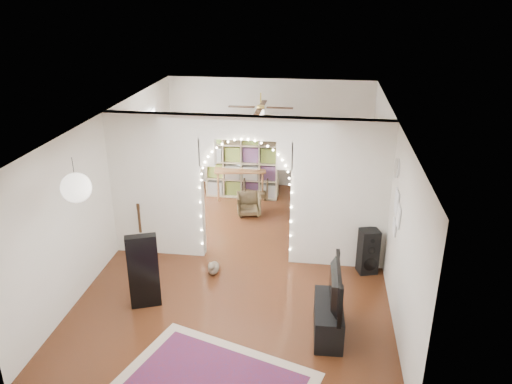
# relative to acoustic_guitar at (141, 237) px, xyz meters

# --- Properties ---
(floor) EXTENTS (7.50, 7.50, 0.00)m
(floor) POSITION_rel_acoustic_guitar_xyz_m (1.95, 0.25, -0.40)
(floor) COLOR black
(floor) RESTS_ON ground
(ceiling) EXTENTS (5.00, 7.50, 0.02)m
(ceiling) POSITION_rel_acoustic_guitar_xyz_m (1.95, 0.25, 2.30)
(ceiling) COLOR white
(ceiling) RESTS_ON wall_back
(wall_back) EXTENTS (5.00, 0.02, 2.70)m
(wall_back) POSITION_rel_acoustic_guitar_xyz_m (1.95, 4.00, 0.95)
(wall_back) COLOR silver
(wall_back) RESTS_ON floor
(wall_front) EXTENTS (5.00, 0.02, 2.70)m
(wall_front) POSITION_rel_acoustic_guitar_xyz_m (1.95, -3.50, 0.95)
(wall_front) COLOR silver
(wall_front) RESTS_ON floor
(wall_left) EXTENTS (0.02, 7.50, 2.70)m
(wall_left) POSITION_rel_acoustic_guitar_xyz_m (-0.55, 0.25, 0.95)
(wall_left) COLOR silver
(wall_left) RESTS_ON floor
(wall_right) EXTENTS (0.02, 7.50, 2.70)m
(wall_right) POSITION_rel_acoustic_guitar_xyz_m (4.45, 0.25, 0.95)
(wall_right) COLOR silver
(wall_right) RESTS_ON floor
(divider_wall) EXTENTS (5.00, 0.20, 2.70)m
(divider_wall) POSITION_rel_acoustic_guitar_xyz_m (1.95, 0.25, 1.03)
(divider_wall) COLOR silver
(divider_wall) RESTS_ON floor
(fairy_lights) EXTENTS (1.64, 0.04, 1.60)m
(fairy_lights) POSITION_rel_acoustic_guitar_xyz_m (1.95, 0.12, 1.15)
(fairy_lights) COLOR #FFEABF
(fairy_lights) RESTS_ON divider_wall
(window) EXTENTS (0.04, 1.20, 1.40)m
(window) POSITION_rel_acoustic_guitar_xyz_m (-0.52, 2.05, 1.10)
(window) COLOR white
(window) RESTS_ON wall_left
(wall_clock) EXTENTS (0.03, 0.31, 0.31)m
(wall_clock) POSITION_rel_acoustic_guitar_xyz_m (4.43, -0.35, 1.70)
(wall_clock) COLOR white
(wall_clock) RESTS_ON wall_right
(picture_frames) EXTENTS (0.02, 0.50, 0.70)m
(picture_frames) POSITION_rel_acoustic_guitar_xyz_m (4.43, -0.75, 1.10)
(picture_frames) COLOR white
(picture_frames) RESTS_ON wall_right
(paper_lantern) EXTENTS (0.40, 0.40, 0.40)m
(paper_lantern) POSITION_rel_acoustic_guitar_xyz_m (0.05, -2.15, 1.85)
(paper_lantern) COLOR white
(paper_lantern) RESTS_ON ceiling
(ceiling_fan) EXTENTS (1.10, 1.10, 0.30)m
(ceiling_fan) POSITION_rel_acoustic_guitar_xyz_m (1.95, 2.25, 2.00)
(ceiling_fan) COLOR gold
(ceiling_fan) RESTS_ON ceiling
(guitar_case) EXTENTS (0.50, 0.32, 1.24)m
(guitar_case) POSITION_rel_acoustic_guitar_xyz_m (0.60, -1.50, 0.22)
(guitar_case) COLOR black
(guitar_case) RESTS_ON floor
(acoustic_guitar) EXTENTS (0.39, 0.22, 0.91)m
(acoustic_guitar) POSITION_rel_acoustic_guitar_xyz_m (0.00, 0.00, 0.00)
(acoustic_guitar) COLOR tan
(acoustic_guitar) RESTS_ON floor
(tabby_cat) EXTENTS (0.22, 0.46, 0.30)m
(tabby_cat) POSITION_rel_acoustic_guitar_xyz_m (1.46, -0.44, -0.27)
(tabby_cat) COLOR brown
(tabby_cat) RESTS_ON floor
(floor_speaker) EXTENTS (0.39, 0.36, 0.83)m
(floor_speaker) POSITION_rel_acoustic_guitar_xyz_m (4.15, -0.00, 0.01)
(floor_speaker) COLOR black
(floor_speaker) RESTS_ON floor
(media_console) EXTENTS (0.43, 1.01, 0.50)m
(media_console) POSITION_rel_acoustic_guitar_xyz_m (3.47, -1.82, -0.15)
(media_console) COLOR black
(media_console) RESTS_ON floor
(tv) EXTENTS (0.18, 1.08, 0.62)m
(tv) POSITION_rel_acoustic_guitar_xyz_m (3.47, -1.82, 0.41)
(tv) COLOR black
(tv) RESTS_ON media_console
(bookcase) EXTENTS (1.73, 0.49, 1.76)m
(bookcase) POSITION_rel_acoustic_guitar_xyz_m (1.40, 3.19, 0.48)
(bookcase) COLOR beige
(bookcase) RESTS_ON floor
(dining_table) EXTENTS (1.31, 0.98, 0.76)m
(dining_table) POSITION_rel_acoustic_guitar_xyz_m (1.35, 3.16, 0.28)
(dining_table) COLOR brown
(dining_table) RESTS_ON floor
(flower_vase) EXTENTS (0.21, 0.21, 0.19)m
(flower_vase) POSITION_rel_acoustic_guitar_xyz_m (1.35, 3.16, 0.45)
(flower_vase) COLOR white
(flower_vase) RESTS_ON dining_table
(dining_chair_left) EXTENTS (0.60, 0.61, 0.47)m
(dining_chair_left) POSITION_rel_acoustic_guitar_xyz_m (1.70, 2.15, -0.16)
(dining_chair_left) COLOR #483A24
(dining_chair_left) RESTS_ON floor
(dining_chair_right) EXTENTS (0.63, 0.64, 0.55)m
(dining_chair_right) POSITION_rel_acoustic_guitar_xyz_m (1.74, 3.15, -0.12)
(dining_chair_right) COLOR #483A24
(dining_chair_right) RESTS_ON floor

